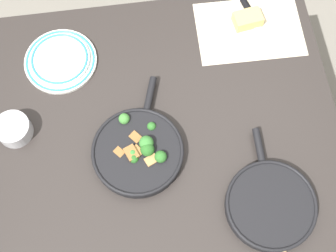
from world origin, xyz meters
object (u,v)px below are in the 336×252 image
(grater_knife, at_px, (253,18))
(skillet_eggs, at_px, (270,205))
(skillet_broccoli, at_px, (138,151))
(cheese_block, at_px, (247,19))
(dinner_plate_stack, at_px, (60,60))
(prep_bowl_steel, at_px, (14,129))

(grater_knife, bearing_deg, skillet_eggs, -21.87)
(skillet_eggs, relative_size, grater_knife, 1.66)
(skillet_broccoli, relative_size, skillet_eggs, 1.04)
(cheese_block, bearing_deg, grater_knife, -149.96)
(grater_knife, bearing_deg, skillet_broccoli, -60.51)
(skillet_eggs, distance_m, dinner_plate_stack, 0.86)
(dinner_plate_stack, bearing_deg, skillet_broccoli, 122.21)
(skillet_broccoli, relative_size, grater_knife, 1.72)
(cheese_block, xyz_separation_m, prep_bowl_steel, (0.84, 0.32, 0.01))
(skillet_broccoli, bearing_deg, grater_knife, -27.96)
(skillet_broccoli, height_order, dinner_plate_stack, skillet_broccoli)
(skillet_eggs, bearing_deg, prep_bowl_steel, 66.56)
(skillet_broccoli, bearing_deg, prep_bowl_steel, 90.05)
(skillet_broccoli, relative_size, prep_bowl_steel, 3.56)
(skillet_eggs, distance_m, cheese_block, 0.68)
(skillet_broccoli, height_order, grater_knife, skillet_broccoli)
(skillet_broccoli, xyz_separation_m, dinner_plate_stack, (0.24, -0.37, -0.01))
(cheese_block, bearing_deg, prep_bowl_steel, 20.63)
(dinner_plate_stack, bearing_deg, cheese_block, -174.05)
(skillet_eggs, height_order, dinner_plate_stack, skillet_eggs)
(cheese_block, xyz_separation_m, dinner_plate_stack, (0.68, 0.07, -0.01))
(skillet_broccoli, distance_m, cheese_block, 0.63)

